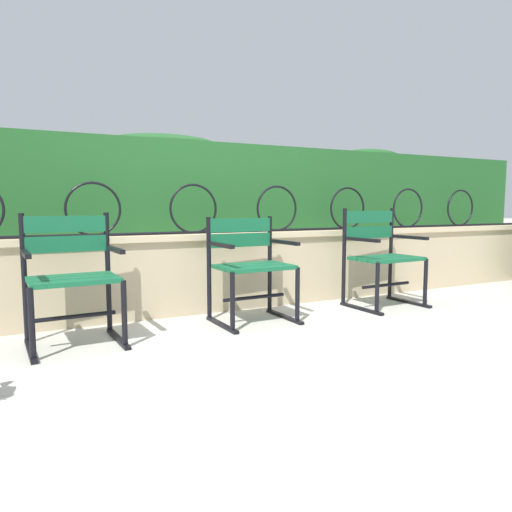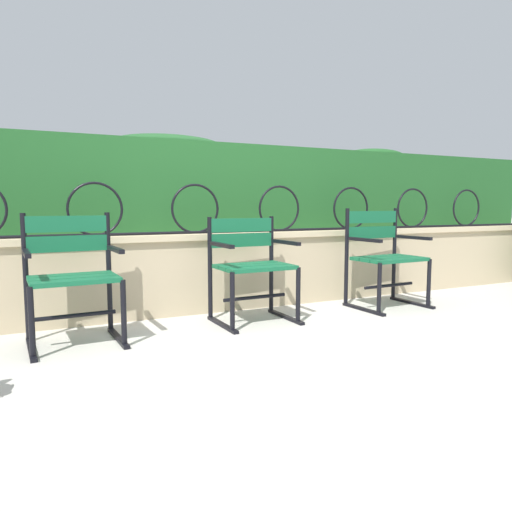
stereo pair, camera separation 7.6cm
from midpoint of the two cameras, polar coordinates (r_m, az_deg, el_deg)
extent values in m
plane|color=#BCB7AD|center=(3.40, 1.65, -9.49)|extent=(60.00, 60.00, 0.00)
cube|color=tan|center=(4.20, -4.42, -2.12)|extent=(8.44, 0.35, 0.63)
cube|color=#CBB58F|center=(4.17, -4.46, 2.49)|extent=(8.44, 0.41, 0.05)
cylinder|color=black|center=(4.09, -4.08, 2.95)|extent=(7.88, 0.02, 0.02)
torus|color=black|center=(3.84, -18.29, 5.40)|extent=(0.42, 0.02, 0.42)
torus|color=black|center=(4.02, -6.80, 5.68)|extent=(0.42, 0.02, 0.42)
torus|color=black|center=(4.35, 3.34, 5.75)|extent=(0.42, 0.02, 0.42)
torus|color=black|center=(4.79, 11.84, 5.66)|extent=(0.42, 0.02, 0.42)
torus|color=black|center=(5.31, 18.77, 5.50)|extent=(0.42, 0.02, 0.42)
torus|color=black|center=(5.90, 24.39, 5.31)|extent=(0.42, 0.02, 0.42)
cube|color=#1E5123|center=(4.58, -6.54, 8.19)|extent=(8.27, 0.54, 0.81)
ellipsoid|color=#1D4822|center=(4.53, -9.99, 13.31)|extent=(0.99, 0.49, 0.15)
ellipsoid|color=#1F5122|center=(5.67, 14.55, 11.74)|extent=(0.71, 0.49, 0.13)
cube|color=#145B38|center=(3.13, -20.15, -2.96)|extent=(0.54, 0.15, 0.03)
cube|color=#145B38|center=(3.27, -20.51, -2.61)|extent=(0.54, 0.15, 0.03)
cube|color=#145B38|center=(3.40, -20.83, -2.29)|extent=(0.54, 0.15, 0.03)
cube|color=#145B38|center=(3.47, -21.28, 3.64)|extent=(0.54, 0.06, 0.11)
cube|color=#145B38|center=(3.48, -21.20, 1.40)|extent=(0.54, 0.06, 0.11)
cylinder|color=black|center=(3.55, -16.74, -1.94)|extent=(0.04, 0.04, 0.86)
cylinder|color=black|center=(3.17, -15.01, -6.73)|extent=(0.04, 0.04, 0.44)
cube|color=black|center=(3.40, -15.68, -9.49)|extent=(0.07, 0.52, 0.02)
cube|color=black|center=(3.29, -15.98, 0.77)|extent=(0.06, 0.40, 0.03)
cylinder|color=black|center=(3.48, -25.46, -2.43)|extent=(0.04, 0.04, 0.86)
cylinder|color=black|center=(3.09, -24.83, -7.41)|extent=(0.04, 0.04, 0.44)
cube|color=black|center=(3.33, -24.89, -10.17)|extent=(0.07, 0.52, 0.02)
cube|color=black|center=(3.22, -25.37, 0.29)|extent=(0.06, 0.40, 0.03)
cylinder|color=black|center=(3.31, -20.35, -6.76)|extent=(0.51, 0.05, 0.03)
cube|color=#145B38|center=(3.55, 1.48, -1.55)|extent=(0.56, 0.14, 0.03)
cube|color=#145B38|center=(3.67, 0.46, -1.30)|extent=(0.56, 0.14, 0.03)
cube|color=#145B38|center=(3.79, -0.50, -1.06)|extent=(0.56, 0.14, 0.03)
cube|color=#145B38|center=(3.85, -1.19, 3.75)|extent=(0.56, 0.04, 0.11)
cube|color=#145B38|center=(3.86, -1.19, 1.93)|extent=(0.56, 0.04, 0.11)
cylinder|color=black|center=(4.01, 2.40, -1.07)|extent=(0.04, 0.04, 0.82)
cylinder|color=black|center=(3.68, 5.70, -4.78)|extent=(0.04, 0.04, 0.44)
cube|color=black|center=(3.88, 4.14, -7.34)|extent=(0.05, 0.52, 0.02)
cube|color=black|center=(3.78, 4.21, 1.65)|extent=(0.05, 0.40, 0.03)
cylinder|color=black|center=(3.77, -5.00, -1.55)|extent=(0.04, 0.04, 0.82)
cylinder|color=black|center=(3.41, -2.23, -5.61)|extent=(0.04, 0.04, 0.44)
cube|color=black|center=(3.63, -3.49, -8.27)|extent=(0.05, 0.52, 0.02)
cube|color=black|center=(3.53, -3.56, 1.33)|extent=(0.05, 0.40, 0.03)
cylinder|color=black|center=(3.71, 0.46, -5.01)|extent=(0.53, 0.04, 0.03)
cube|color=#145B38|center=(4.29, 17.60, -0.50)|extent=(0.59, 0.15, 0.03)
cube|color=#145B38|center=(4.39, 16.32, -0.32)|extent=(0.59, 0.15, 0.03)
cube|color=#145B38|center=(4.49, 15.09, -0.15)|extent=(0.59, 0.15, 0.03)
cube|color=#145B38|center=(4.54, 14.32, 4.59)|extent=(0.59, 0.06, 0.11)
cube|color=#145B38|center=(4.54, 14.27, 2.78)|extent=(0.59, 0.06, 0.11)
cylinder|color=black|center=(4.76, 16.79, 0.20)|extent=(0.04, 0.04, 0.89)
cylinder|color=black|center=(4.50, 20.59, -3.14)|extent=(0.04, 0.04, 0.44)
cube|color=black|center=(4.66, 18.73, -5.36)|extent=(0.07, 0.52, 0.02)
cube|color=black|center=(4.58, 18.99, 2.11)|extent=(0.06, 0.40, 0.03)
cylinder|color=black|center=(4.37, 11.37, -0.17)|extent=(0.04, 0.04, 0.89)
cylinder|color=black|center=(4.08, 15.17, -3.88)|extent=(0.04, 0.04, 0.44)
cube|color=black|center=(4.26, 13.32, -6.27)|extent=(0.07, 0.52, 0.02)
cube|color=black|center=(4.17, 13.53, 1.91)|extent=(0.06, 0.40, 0.03)
cylinder|color=black|center=(4.42, 16.22, -3.44)|extent=(0.56, 0.06, 0.03)
camera|label=1|loc=(0.04, -89.36, 0.07)|focal=33.14mm
camera|label=2|loc=(0.04, 90.64, -0.07)|focal=33.14mm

